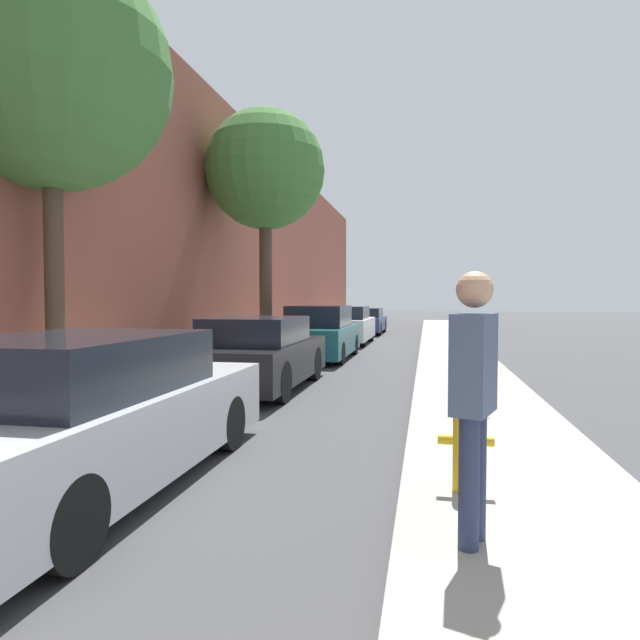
{
  "coord_description": "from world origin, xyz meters",
  "views": [
    {
      "loc": [
        2.11,
        1.44,
        1.69
      ],
      "look_at": [
        0.05,
        11.86,
        1.27
      ],
      "focal_mm": 30.32,
      "sensor_mm": 36.0,
      "label": 1
    }
  ],
  "objects_px": {
    "fire_hydrant": "(466,441)",
    "street_tree_near": "(50,70)",
    "parked_car_black": "(259,354)",
    "parked_car_teal": "(321,334)",
    "street_tree_far": "(265,171)",
    "bicycle": "(474,392)",
    "parked_car_white": "(344,326)",
    "parked_car_navy": "(365,321)",
    "parked_car_silver": "(84,416)",
    "pedestrian": "(474,388)"
  },
  "relations": [
    {
      "from": "fire_hydrant",
      "to": "street_tree_near",
      "type": "bearing_deg",
      "value": 155.17
    },
    {
      "from": "parked_car_black",
      "to": "parked_car_teal",
      "type": "xyz_separation_m",
      "value": [
        0.15,
        5.2,
        0.05
      ]
    },
    {
      "from": "street_tree_far",
      "to": "parked_car_teal",
      "type": "bearing_deg",
      "value": 14.88
    },
    {
      "from": "street_tree_far",
      "to": "bicycle",
      "type": "relative_size",
      "value": 4.03
    },
    {
      "from": "parked_car_white",
      "to": "parked_car_navy",
      "type": "relative_size",
      "value": 0.91
    },
    {
      "from": "parked_car_silver",
      "to": "parked_car_teal",
      "type": "relative_size",
      "value": 1.03
    },
    {
      "from": "parked_car_silver",
      "to": "parked_car_teal",
      "type": "xyz_separation_m",
      "value": [
        0.06,
        10.55,
        0.05
      ]
    },
    {
      "from": "street_tree_near",
      "to": "pedestrian",
      "type": "relative_size",
      "value": 3.87
    },
    {
      "from": "parked_car_silver",
      "to": "parked_car_navy",
      "type": "relative_size",
      "value": 0.96
    },
    {
      "from": "bicycle",
      "to": "street_tree_far",
      "type": "bearing_deg",
      "value": 126.82
    },
    {
      "from": "parked_car_navy",
      "to": "bicycle",
      "type": "relative_size",
      "value": 2.74
    },
    {
      "from": "parked_car_black",
      "to": "fire_hydrant",
      "type": "height_order",
      "value": "parked_car_black"
    },
    {
      "from": "fire_hydrant",
      "to": "pedestrian",
      "type": "height_order",
      "value": "pedestrian"
    },
    {
      "from": "parked_car_white",
      "to": "street_tree_far",
      "type": "bearing_deg",
      "value": -103.63
    },
    {
      "from": "parked_car_teal",
      "to": "parked_car_navy",
      "type": "bearing_deg",
      "value": 90.02
    },
    {
      "from": "street_tree_far",
      "to": "fire_hydrant",
      "type": "bearing_deg",
      "value": -64.59
    },
    {
      "from": "parked_car_silver",
      "to": "fire_hydrant",
      "type": "bearing_deg",
      "value": 4.35
    },
    {
      "from": "parked_car_silver",
      "to": "street_tree_far",
      "type": "relative_size",
      "value": 0.65
    },
    {
      "from": "parked_car_navy",
      "to": "street_tree_far",
      "type": "distance_m",
      "value": 12.55
    },
    {
      "from": "parked_car_black",
      "to": "parked_car_navy",
      "type": "relative_size",
      "value": 0.9
    },
    {
      "from": "parked_car_white",
      "to": "bicycle",
      "type": "distance_m",
      "value": 13.28
    },
    {
      "from": "fire_hydrant",
      "to": "bicycle",
      "type": "relative_size",
      "value": 0.48
    },
    {
      "from": "parked_car_black",
      "to": "parked_car_white",
      "type": "distance_m",
      "value": 10.41
    },
    {
      "from": "street_tree_far",
      "to": "fire_hydrant",
      "type": "height_order",
      "value": "street_tree_far"
    },
    {
      "from": "parked_car_teal",
      "to": "parked_car_white",
      "type": "relative_size",
      "value": 1.02
    },
    {
      "from": "parked_car_silver",
      "to": "bicycle",
      "type": "xyz_separation_m",
      "value": [
        3.59,
        2.99,
        -0.18
      ]
    },
    {
      "from": "parked_car_teal",
      "to": "parked_car_navy",
      "type": "xyz_separation_m",
      "value": [
        -0.0,
        11.19,
        -0.09
      ]
    },
    {
      "from": "parked_car_white",
      "to": "parked_car_black",
      "type": "bearing_deg",
      "value": -90.19
    },
    {
      "from": "parked_car_navy",
      "to": "fire_hydrant",
      "type": "relative_size",
      "value": 5.75
    },
    {
      "from": "parked_car_white",
      "to": "street_tree_far",
      "type": "xyz_separation_m",
      "value": [
        -1.36,
        -5.6,
        4.52
      ]
    },
    {
      "from": "street_tree_far",
      "to": "bicycle",
      "type": "distance_m",
      "value": 9.94
    },
    {
      "from": "parked_car_teal",
      "to": "parked_car_black",
      "type": "bearing_deg",
      "value": -91.66
    },
    {
      "from": "parked_car_black",
      "to": "parked_car_navy",
      "type": "distance_m",
      "value": 16.4
    },
    {
      "from": "parked_car_black",
      "to": "fire_hydrant",
      "type": "relative_size",
      "value": 5.19
    },
    {
      "from": "parked_car_navy",
      "to": "pedestrian",
      "type": "height_order",
      "value": "pedestrian"
    },
    {
      "from": "parked_car_white",
      "to": "parked_car_navy",
      "type": "xyz_separation_m",
      "value": [
        0.11,
        5.98,
        -0.08
      ]
    },
    {
      "from": "parked_car_teal",
      "to": "parked_car_navy",
      "type": "relative_size",
      "value": 0.93
    },
    {
      "from": "parked_car_silver",
      "to": "street_tree_far",
      "type": "bearing_deg",
      "value": 97.92
    },
    {
      "from": "parked_car_white",
      "to": "bicycle",
      "type": "relative_size",
      "value": 2.49
    },
    {
      "from": "street_tree_far",
      "to": "parked_car_black",
      "type": "bearing_deg",
      "value": -74.62
    },
    {
      "from": "fire_hydrant",
      "to": "bicycle",
      "type": "distance_m",
      "value": 2.76
    },
    {
      "from": "parked_car_black",
      "to": "bicycle",
      "type": "xyz_separation_m",
      "value": [
        3.68,
        -2.36,
        -0.18
      ]
    },
    {
      "from": "parked_car_white",
      "to": "pedestrian",
      "type": "bearing_deg",
      "value": -78.59
    },
    {
      "from": "parked_car_white",
      "to": "street_tree_near",
      "type": "xyz_separation_m",
      "value": [
        -2.46,
        -12.82,
        4.38
      ]
    },
    {
      "from": "parked_car_white",
      "to": "parked_car_silver",
      "type": "bearing_deg",
      "value": -89.8
    },
    {
      "from": "parked_car_teal",
      "to": "bicycle",
      "type": "height_order",
      "value": "parked_car_teal"
    },
    {
      "from": "parked_car_teal",
      "to": "street_tree_near",
      "type": "distance_m",
      "value": 9.15
    },
    {
      "from": "street_tree_near",
      "to": "bicycle",
      "type": "bearing_deg",
      "value": 0.49
    },
    {
      "from": "pedestrian",
      "to": "parked_car_teal",
      "type": "bearing_deg",
      "value": 34.63
    },
    {
      "from": "parked_car_silver",
      "to": "street_tree_far",
      "type": "height_order",
      "value": "street_tree_far"
    }
  ]
}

